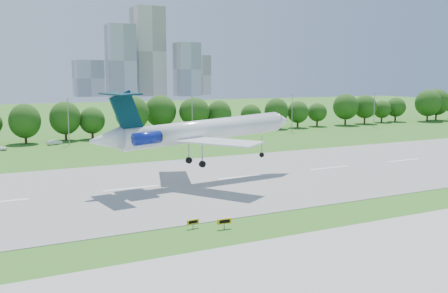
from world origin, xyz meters
TOP-DOWN VIEW (x-y plane):
  - ground at (0.00, 0.00)m, footprint 600.00×600.00m
  - runway at (0.00, 25.00)m, footprint 400.00×45.00m
  - taxiway at (0.00, -18.00)m, footprint 400.00×23.00m
  - tree_line at (0.00, 92.00)m, footprint 288.40×8.40m
  - light_poles at (-2.50, 82.00)m, footprint 175.90×0.25m
  - skyline at (100.16, 390.61)m, footprint 127.00×52.00m
  - airliner at (-8.74, 24.76)m, footprint 38.95×28.15m
  - taxi_sign_left at (-19.47, 1.10)m, footprint 1.55×0.33m
  - taxi_sign_centre at (-16.22, -0.74)m, footprint 1.78×0.34m
  - service_vehicle_a at (-23.28, 85.04)m, footprint 4.25×2.91m

SIDE VIEW (x-z plane):
  - ground at x=0.00m, z-range 0.00..0.00m
  - runway at x=0.00m, z-range 0.00..0.08m
  - taxiway at x=0.00m, z-range 0.00..0.08m
  - service_vehicle_a at x=-23.28m, z-range 0.00..1.33m
  - taxi_sign_left at x=-19.47m, z-range 0.26..1.34m
  - taxi_sign_centre at x=-16.22m, z-range 0.30..1.54m
  - tree_line at x=0.00m, z-range 0.99..11.39m
  - light_poles at x=-2.50m, z-range 0.24..12.43m
  - airliner at x=-8.74m, z-range 2.45..15.37m
  - skyline at x=100.16m, z-range -9.54..70.46m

